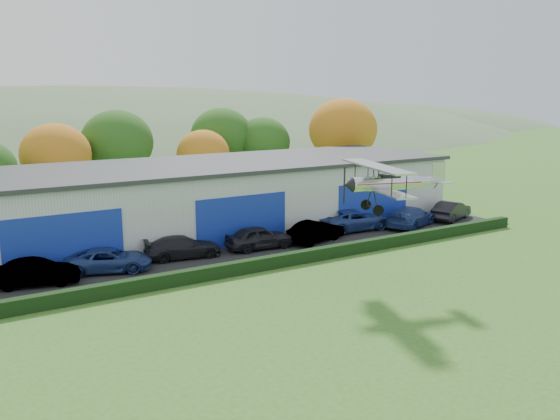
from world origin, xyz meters
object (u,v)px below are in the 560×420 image
car_8 (451,210)px  car_5 (316,231)px  car_6 (354,220)px  car_7 (411,216)px  car_2 (109,260)px  car_4 (259,237)px  hangar (207,196)px  biplane (391,181)px  car_1 (36,273)px  car_3 (183,247)px

car_8 → car_5: bearing=70.2°
car_6 → car_5: bearing=109.9°
car_5 → car_7: size_ratio=0.84×
car_2 → car_4: 10.29m
hangar → car_7: 16.51m
hangar → car_6: (9.61, -6.54, -1.78)m
car_4 → biplane: 12.00m
car_4 → car_5: 4.47m
car_2 → car_5: bearing=-73.3°
car_1 → car_4: size_ratio=0.97×
hangar → car_5: size_ratio=8.60×
car_5 → car_4: bearing=69.0°
car_1 → car_8: 33.05m
car_7 → car_8: car_7 is taller
car_6 → car_8: bearing=-95.2°
car_4 → car_5: size_ratio=1.00×
car_1 → car_2: bearing=-69.0°
hangar → car_4: hangar is taller
car_3 → car_8: bearing=-83.8°
biplane → car_7: bearing=57.0°
car_3 → car_6: size_ratio=0.84×
car_4 → biplane: bearing=-164.7°
hangar → car_3: hangar is taller
car_4 → car_7: car_7 is taller
car_6 → car_7: bearing=-103.9°
car_5 → car_6: car_6 is taller
car_3 → car_7: 19.25m
car_7 → car_8: bearing=-109.8°
car_4 → car_2: bearing=92.2°
car_1 → hangar: bearing=-47.1°
car_3 → biplane: (7.63, -11.27, 5.20)m
car_3 → car_7: (19.22, -1.09, 0.09)m
car_4 → car_7: size_ratio=0.84×
car_1 → car_6: car_6 is taller
hangar → car_6: 11.76m
car_2 → biplane: 17.37m
car_2 → car_7: 24.13m
hangar → biplane: biplane is taller
car_1 → car_5: car_5 is taller
hangar → car_5: hangar is taller
car_5 → biplane: 11.60m
car_2 → car_3: car_3 is taller
car_6 → biplane: size_ratio=0.86×
hangar → biplane: size_ratio=5.92×
car_4 → car_8: bearing=-87.6°
hangar → car_8: hangar is taller
car_2 → car_8: size_ratio=1.05×
car_7 → car_4: bearing=67.2°
hangar → car_8: (19.09, -7.84, -1.81)m
car_1 → car_8: car_8 is taller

